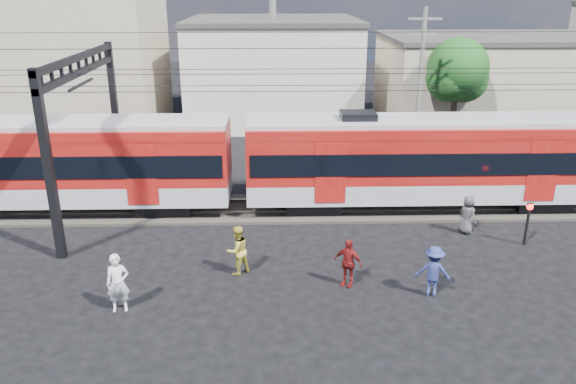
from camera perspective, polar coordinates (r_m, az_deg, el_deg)
The scene contains 17 objects.
ground at distance 18.43m, azimuth 5.14°, elevation -11.15°, with size 120.00×120.00×0.00m, color black.
track_bed at distance 25.54m, azimuth 3.15°, elevation -1.62°, with size 70.00×3.40×0.12m, color #2D2823.
rail_near at distance 24.80m, azimuth 3.29°, elevation -2.01°, with size 70.00×0.12×0.12m, color #59544C.
rail_far at distance 26.19m, azimuth 3.03°, elevation -0.76°, with size 70.00×0.12×0.12m, color #59544C.
commuter_train at distance 25.66m, azimuth 14.52°, elevation 3.39°, with size 50.30×3.08×4.17m.
catenary at distance 24.91m, azimuth -17.13°, elevation 9.14°, with size 70.00×9.30×7.52m.
building_west at distance 42.61m, azimuth -22.63°, elevation 12.19°, with size 14.28×10.20×9.30m.
building_midwest at distance 43.01m, azimuth -1.51°, elevation 12.41°, with size 12.24×12.24×7.30m.
building_mideast at distance 43.20m, azimuth 20.63°, elevation 10.51°, with size 16.32×10.20×6.30m.
utility_pole_mid at distance 32.04m, azimuth 13.24°, elevation 10.73°, with size 1.80×0.24×8.50m.
tree_near at distance 35.85m, azimuth 17.08°, elevation 11.57°, with size 3.82×3.64×6.72m.
pedestrian_a at distance 18.29m, azimuth -16.90°, elevation -8.84°, with size 0.70×0.46×1.91m, color white.
pedestrian_b at distance 19.75m, azimuth -5.16°, elevation -5.90°, with size 0.87×0.68×1.80m, color gold.
pedestrian_c at distance 18.95m, azimuth 14.54°, elevation -7.80°, with size 1.13×0.65×1.75m, color navy.
pedestrian_d at distance 19.03m, azimuth 6.09°, elevation -7.15°, with size 1.00×0.42×1.71m, color maroon.
pedestrian_e at distance 23.96m, azimuth 17.77°, elevation -2.23°, with size 0.78×0.51×1.60m, color #444448.
crossing_signal at distance 23.53m, azimuth 23.24°, elevation -2.24°, with size 0.26×0.26×1.77m.
Camera 1 is at (-2.04, -15.59, 9.62)m, focal length 35.00 mm.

